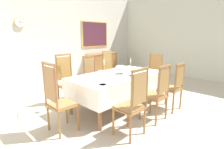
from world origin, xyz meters
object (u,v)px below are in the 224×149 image
Objects in this scene: chair_north_b at (92,76)px; bowl_far_left at (115,69)px; framed_painting at (95,34)px; dining_table at (118,78)px; chair_south_b at (157,92)px; chair_south_a at (133,103)px; candlestick_east at (130,66)px; soup_tureen at (121,69)px; bowl_near_left at (133,76)px; sideboard at (102,64)px; chair_head_east at (153,73)px; spoon_secondary at (98,73)px; bowl_far_right at (103,85)px; spoon_primary at (135,76)px; chair_head_west at (58,98)px; bowl_near_right at (102,71)px; mounted_clock at (20,23)px; candlestick_west at (104,70)px; chair_south_c at (173,86)px; chair_north_c at (110,72)px; chair_north_a at (67,80)px.

chair_north_b is 0.66m from bowl_far_left.
dining_table is at bearing -122.52° from framed_painting.
chair_south_b reaches higher than bowl_far_left.
chair_south_a reaches higher than candlestick_east.
candlestick_east is at bearing 0.00° from soup_tureen.
framed_painting is (1.90, 3.11, 0.81)m from soup_tureen.
bowl_far_left is at bearing 67.86° from bowl_near_left.
soup_tureen is (0.08, -0.00, 0.18)m from dining_table.
dining_table is at bearing 53.32° from sideboard.
chair_south_a is at bearing 113.64° from chair_head_east.
spoon_secondary is at bearing 114.24° from dining_table.
spoon_primary is (1.02, 0.06, -0.01)m from bowl_far_right.
chair_head_west reaches higher than bowl_near_right.
spoon_primary is 3.81m from sideboard.
mounted_clock reaches higher than dining_table.
candlestick_west is at bearing -180.00° from dining_table.
soup_tureen is at bearing 124.02° from chair_south_c.
bowl_far_right is (-0.78, -0.87, -0.00)m from bowl_near_right.
chair_south_c is 0.79× the size of framed_painting.
spoon_secondary is (-0.22, 0.86, -0.02)m from bowl_near_left.
framed_painting reaches higher than chair_north_c.
chair_north_b is (0.04, 0.97, -0.13)m from dining_table.
chair_south_c is (0.69, -1.93, -0.02)m from chair_north_b.
chair_north_b reaches higher than sideboard.
candlestick_west is 0.27× the size of sideboard.
bowl_far_right reaches higher than dining_table.
chair_north_a is 1.29m from soup_tureen.
chair_north_a reaches higher than bowl_near_left.
chair_head_east is at bearing -5.33° from spoon_secondary.
chair_north_b reaches higher than bowl_far_right.
chair_north_b is 1.02m from soup_tureen.
candlestick_east is 0.80m from spoon_secondary.
spoon_primary is at bearing 122.54° from chair_north_a.
chair_north_b is 0.84× the size of framed_painting.
chair_south_b is 1.14m from candlestick_west.
candlestick_west is 0.29× the size of framed_painting.
chair_north_a is at bearing 129.50° from soup_tureen.
bowl_far_left is at bearing 6.18° from spoon_secondary.
chair_head_east is 1.66m from bowl_near_right.
sideboard is at bearing 55.61° from spoon_secondary.
candlestick_west is 1.32× the size of mounted_clock.
chair_north_b is at bearing 63.84° from candlestick_west.
bowl_far_right is 4.47m from sideboard.
chair_head_east is 3.34m from framed_painting.
bowl_near_right is 0.13× the size of framed_painting.
chair_north_a is 0.90× the size of framed_painting.
mounted_clock reaches higher than chair_south_a.
sideboard is (2.22, 2.42, -0.35)m from bowl_near_right.
bowl_near_right is (-0.10, 0.44, 0.10)m from dining_table.
mounted_clock is (-1.26, 2.67, 1.21)m from bowl_far_left.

